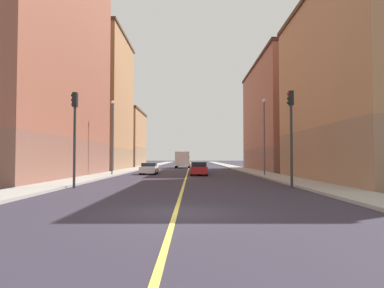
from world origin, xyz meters
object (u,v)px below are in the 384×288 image
(building_left_mid, at_px, (281,117))
(street_lamp_right_near, at_px, (111,130))
(building_right_distant, at_px, (120,139))
(traffic_light_left_near, at_px, (289,125))
(car_red, at_px, (197,169))
(box_truck, at_px, (181,159))
(traffic_light_right_near, at_px, (73,126))
(car_white, at_px, (148,169))
(building_left_near, at_px, (360,85))
(building_right_corner, at_px, (35,50))
(car_green, at_px, (198,167))
(building_right_midblock, at_px, (97,102))
(street_lamp_left_near, at_px, (263,129))

(building_left_mid, xyz_separation_m, street_lamp_right_near, (-21.62, -15.24, -3.11))
(building_right_distant, xyz_separation_m, traffic_light_left_near, (20.60, -50.63, -1.84))
(car_red, xyz_separation_m, box_truck, (-2.39, 25.64, 0.86))
(building_right_distant, distance_m, traffic_light_right_near, 51.18)
(traffic_light_right_near, xyz_separation_m, car_white, (2.47, 17.95, -3.20))
(building_left_near, bearing_deg, building_right_distant, 121.79)
(traffic_light_left_near, bearing_deg, building_right_corner, 152.48)
(building_right_distant, xyz_separation_m, car_green, (15.37, -28.02, -5.09))
(traffic_light_left_near, height_order, box_truck, traffic_light_left_near)
(box_truck, bearing_deg, car_white, -97.68)
(building_right_corner, height_order, car_red, building_right_corner)
(building_right_distant, relative_size, car_red, 3.52)
(building_left_mid, bearing_deg, street_lamp_right_near, -144.82)
(car_green, xyz_separation_m, box_truck, (-2.54, 18.75, 0.91))
(building_right_midblock, bearing_deg, car_white, -56.85)
(street_lamp_left_near, xyz_separation_m, car_green, (-6.25, 9.49, -4.04))
(building_right_midblock, xyz_separation_m, building_right_distant, (-0.00, 17.88, -4.66))
(traffic_light_right_near, height_order, box_truck, traffic_light_right_near)
(box_truck, bearing_deg, traffic_light_left_near, -79.35)
(building_left_near, height_order, building_left_mid, building_left_mid)
(street_lamp_right_near, xyz_separation_m, car_white, (3.45, 3.19, -4.10))
(building_right_corner, xyz_separation_m, car_red, (15.22, 4.99, -11.16))
(traffic_light_left_near, height_order, street_lamp_left_near, street_lamp_left_near)
(building_right_midblock, distance_m, street_lamp_right_near, 19.86)
(building_right_corner, bearing_deg, car_white, 36.74)
(street_lamp_left_near, bearing_deg, car_red, 157.84)
(building_right_midblock, height_order, street_lamp_right_near, building_right_midblock)
(building_left_near, bearing_deg, car_white, 146.06)
(car_green, bearing_deg, building_right_corner, -142.30)
(building_right_corner, relative_size, car_green, 5.55)
(building_right_midblock, relative_size, street_lamp_right_near, 2.72)
(street_lamp_left_near, bearing_deg, traffic_light_left_near, -94.43)
(building_left_mid, height_order, building_right_corner, building_right_corner)
(building_left_mid, height_order, traffic_light_left_near, building_left_mid)
(car_red, bearing_deg, box_truck, 95.33)
(car_green, bearing_deg, building_right_midblock, 146.57)
(building_left_near, xyz_separation_m, building_right_distant, (-27.83, 44.90, -1.82))
(building_right_midblock, height_order, traffic_light_right_near, building_right_midblock)
(traffic_light_right_near, distance_m, car_red, 17.93)
(building_left_near, xyz_separation_m, street_lamp_right_near, (-21.62, 9.03, -2.82))
(traffic_light_right_near, xyz_separation_m, car_red, (8.02, 15.73, -3.15))
(car_red, bearing_deg, traffic_light_right_near, -117.01)
(building_right_corner, relative_size, building_right_distant, 1.51)
(traffic_light_left_near, xyz_separation_m, box_truck, (-7.78, 41.36, -2.35))
(traffic_light_left_near, xyz_separation_m, car_red, (-5.38, 15.73, -3.21))
(street_lamp_left_near, bearing_deg, building_right_midblock, 137.75)
(car_white, bearing_deg, car_red, -21.86)
(street_lamp_left_near, relative_size, street_lamp_right_near, 0.99)
(building_left_mid, distance_m, street_lamp_right_near, 26.63)
(building_left_near, bearing_deg, box_truck, 112.84)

